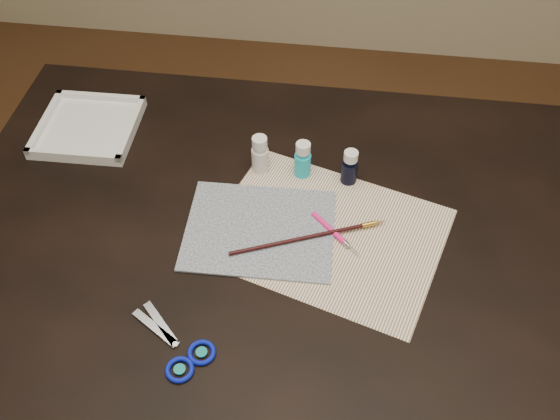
# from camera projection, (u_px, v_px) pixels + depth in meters

# --- Properties ---
(ground) EXTENTS (3.50, 3.50, 0.02)m
(ground) POSITION_uv_depth(u_px,v_px,m) (280.00, 400.00, 1.76)
(ground) COLOR #422614
(ground) RESTS_ON ground
(table) EXTENTS (1.30, 0.90, 0.75)m
(table) POSITION_uv_depth(u_px,v_px,m) (280.00, 329.00, 1.48)
(table) COLOR black
(table) RESTS_ON ground
(paper) EXTENTS (0.50, 0.43, 0.00)m
(paper) POSITION_uv_depth(u_px,v_px,m) (327.00, 234.00, 1.18)
(paper) COLOR white
(paper) RESTS_ON table
(canvas) EXTENTS (0.29, 0.23, 0.00)m
(canvas) POSITION_uv_depth(u_px,v_px,m) (260.00, 230.00, 1.19)
(canvas) COLOR black
(canvas) RESTS_ON paper
(paint_bottle_white) EXTENTS (0.04, 0.04, 0.09)m
(paint_bottle_white) POSITION_uv_depth(u_px,v_px,m) (260.00, 154.00, 1.27)
(paint_bottle_white) COLOR silver
(paint_bottle_white) RESTS_ON table
(paint_bottle_cyan) EXTENTS (0.03, 0.03, 0.08)m
(paint_bottle_cyan) POSITION_uv_depth(u_px,v_px,m) (303.00, 159.00, 1.26)
(paint_bottle_cyan) COLOR #1CBBD3
(paint_bottle_cyan) RESTS_ON table
(paint_bottle_navy) EXTENTS (0.04, 0.04, 0.08)m
(paint_bottle_navy) POSITION_uv_depth(u_px,v_px,m) (350.00, 167.00, 1.25)
(paint_bottle_navy) COLOR black
(paint_bottle_navy) RESTS_ON table
(paintbrush) EXTENTS (0.29, 0.13, 0.01)m
(paintbrush) POSITION_uv_depth(u_px,v_px,m) (310.00, 237.00, 1.17)
(paintbrush) COLOR black
(paintbrush) RESTS_ON canvas
(craft_knife) EXTENTS (0.10, 0.10, 0.01)m
(craft_knife) POSITION_uv_depth(u_px,v_px,m) (336.00, 235.00, 1.17)
(craft_knife) COLOR #FF2085
(craft_knife) RESTS_ON paper
(scissors) EXTENTS (0.20, 0.18, 0.01)m
(scissors) POSITION_uv_depth(u_px,v_px,m) (166.00, 341.00, 1.03)
(scissors) COLOR silver
(scissors) RESTS_ON table
(palette_tray) EXTENTS (0.21, 0.21, 0.03)m
(palette_tray) POSITION_uv_depth(u_px,v_px,m) (88.00, 127.00, 1.37)
(palette_tray) COLOR white
(palette_tray) RESTS_ON table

